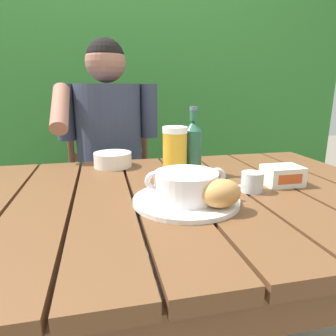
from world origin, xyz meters
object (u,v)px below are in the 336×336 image
beer_bottle (193,147)px  table_knife (228,187)px  serving_plate (186,200)px  butter_tub (282,175)px  bread_roll (221,193)px  soup_bowl (186,185)px  chair_near_diner (111,186)px  person_eating (109,149)px  water_glass_small (252,182)px  diner_bowl (113,160)px  beer_glass (175,153)px

beer_bottle → table_knife: 0.20m
serving_plate → butter_tub: 0.35m
bread_roll → soup_bowl: bearing=130.6°
chair_near_diner → table_knife: chair_near_diner is taller
person_eating → beer_bottle: 0.59m
beer_bottle → water_glass_small: 0.25m
person_eating → diner_bowl: (0.00, -0.34, 0.02)m
soup_bowl → serving_plate: bearing=116.6°
person_eating → chair_near_diner: bearing=89.2°
chair_near_diner → beer_bottle: bearing=-69.3°
beer_bottle → serving_plate: bearing=-110.4°
serving_plate → water_glass_small: 0.22m
bread_roll → beer_bottle: beer_bottle is taller
beer_bottle → table_knife: beer_bottle is taller
soup_bowl → water_glass_small: 0.22m
water_glass_small → table_knife: bearing=140.5°
chair_near_diner → serving_plate: size_ratio=3.33×
person_eating → butter_tub: size_ratio=10.95×
water_glass_small → person_eating: bearing=118.0°
serving_plate → diner_bowl: size_ratio=1.95×
soup_bowl → diner_bowl: (-0.17, 0.43, -0.02)m
butter_tub → diner_bowl: (-0.51, 0.34, -0.00)m
person_eating → soup_bowl: person_eating is taller
person_eating → bread_roll: person_eating is taller
soup_bowl → bread_roll: soup_bowl is taller
serving_plate → table_knife: 0.18m
person_eating → beer_glass: size_ratio=7.25×
bread_roll → beer_glass: 0.31m
table_knife → beer_glass: bearing=134.3°
water_glass_small → butter_tub: size_ratio=0.56×
person_eating → serving_plate: person_eating is taller
serving_plate → table_knife: serving_plate is taller
serving_plate → soup_bowl: bearing=-63.4°
beer_bottle → butter_tub: size_ratio=2.05×
serving_plate → bread_roll: size_ratio=2.46×
chair_near_diner → water_glass_small: bearing=-67.3°
serving_plate → chair_near_diner: bearing=100.1°
diner_bowl → bread_roll: bearing=-64.9°
person_eating → table_knife: bearing=-64.0°
beer_glass → beer_bottle: beer_bottle is taller
beer_glass → water_glass_small: beer_glass is taller
person_eating → butter_tub: bearing=-53.5°
water_glass_small → table_knife: size_ratio=0.45×
person_eating → butter_tub: 0.85m
beer_glass → diner_bowl: (-0.20, 0.20, -0.06)m
bread_roll → butter_tub: 0.31m
beer_glass → chair_near_diner: bearing=104.9°
serving_plate → butter_tub: size_ratio=2.46×
chair_near_diner → person_eating: size_ratio=0.75×
beer_bottle → table_knife: size_ratio=1.62×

